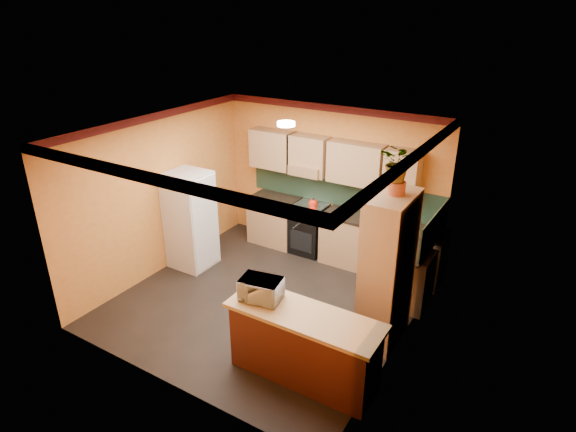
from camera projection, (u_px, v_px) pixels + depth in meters
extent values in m
plane|color=black|center=(266.00, 301.00, 7.49)|extent=(4.20, 4.20, 0.00)
cube|color=white|center=(263.00, 130.00, 6.40)|extent=(4.20, 4.20, 0.04)
cube|color=orange|center=(330.00, 180.00, 8.59)|extent=(4.20, 0.04, 2.70)
cube|color=orange|center=(158.00, 289.00, 5.30)|extent=(4.20, 0.04, 2.70)
cube|color=orange|center=(159.00, 194.00, 7.95)|extent=(0.04, 4.20, 2.70)
cube|color=orange|center=(405.00, 258.00, 5.94)|extent=(0.04, 4.20, 2.70)
cube|color=#1F3926|center=(342.00, 192.00, 8.52)|extent=(3.70, 0.02, 0.53)
cube|color=#1F3926|center=(435.00, 229.00, 7.11)|extent=(0.02, 1.40, 0.53)
cube|color=#A47A56|center=(332.00, 159.00, 8.22)|extent=(3.10, 0.34, 0.70)
cylinder|color=white|center=(286.00, 124.00, 6.89)|extent=(0.26, 0.26, 0.06)
cube|color=#A47A56|center=(340.00, 237.00, 8.54)|extent=(3.65, 0.60, 0.88)
cube|color=black|center=(341.00, 214.00, 8.35)|extent=(3.65, 0.62, 0.04)
cube|color=black|center=(309.00, 229.00, 8.83)|extent=(0.58, 0.58, 0.91)
cube|color=silver|center=(383.00, 221.00, 7.97)|extent=(0.48, 0.40, 0.03)
cube|color=#A47A56|center=(403.00, 278.00, 7.27)|extent=(0.60, 0.80, 0.88)
cube|color=black|center=(406.00, 251.00, 7.09)|extent=(0.62, 0.80, 0.04)
cube|color=silver|center=(190.00, 220.00, 8.22)|extent=(0.68, 0.66, 1.70)
cube|color=#A47A56|center=(387.00, 270.00, 6.27)|extent=(0.48, 0.90, 2.10)
cylinder|color=#A94B29|center=(396.00, 188.00, 5.85)|extent=(0.22, 0.22, 0.16)
imported|color=#A47A56|center=(399.00, 163.00, 5.73)|extent=(0.52, 0.48, 0.47)
cube|color=#522113|center=(304.00, 348.00, 5.78)|extent=(1.80, 0.55, 0.88)
cube|color=tan|center=(304.00, 316.00, 5.60)|extent=(1.90, 0.65, 0.05)
imported|color=silver|center=(261.00, 289.00, 5.82)|extent=(0.55, 0.42, 0.28)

